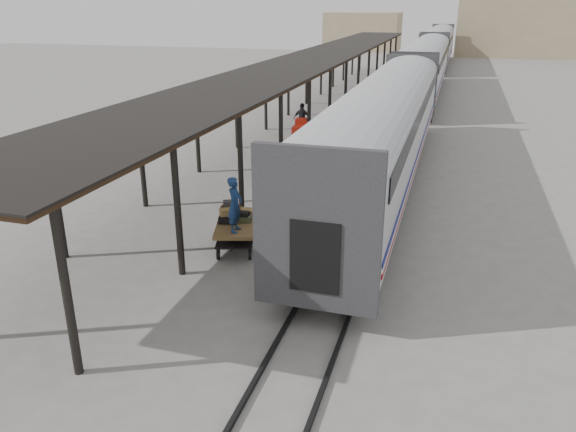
# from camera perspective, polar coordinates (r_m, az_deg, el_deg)

# --- Properties ---
(ground) EXTENTS (160.00, 160.00, 0.00)m
(ground) POSITION_cam_1_polar(r_m,az_deg,el_deg) (18.31, -4.09, -3.70)
(ground) COLOR slate
(ground) RESTS_ON ground
(train) EXTENTS (3.45, 76.01, 4.01)m
(train) POSITION_cam_1_polar(r_m,az_deg,el_deg) (49.66, 13.71, 14.67)
(train) COLOR silver
(train) RESTS_ON ground
(canopy) EXTENTS (4.90, 64.30, 4.15)m
(canopy) POSITION_cam_1_polar(r_m,az_deg,el_deg) (40.80, 3.32, 15.82)
(canopy) COLOR #422B19
(canopy) RESTS_ON ground
(rails) EXTENTS (1.54, 150.00, 0.12)m
(rails) POSITION_cam_1_polar(r_m,az_deg,el_deg) (50.19, 13.47, 11.71)
(rails) COLOR black
(rails) RESTS_ON ground
(building_far) EXTENTS (18.00, 10.00, 8.00)m
(building_far) POSITION_cam_1_polar(r_m,az_deg,el_deg) (93.95, 22.50, 17.23)
(building_far) COLOR tan
(building_far) RESTS_ON ground
(building_left) EXTENTS (12.00, 8.00, 6.00)m
(building_left) POSITION_cam_1_polar(r_m,az_deg,el_deg) (98.95, 7.62, 18.08)
(building_left) COLOR tan
(building_left) RESTS_ON ground
(baggage_cart) EXTENTS (1.87, 2.65, 0.86)m
(baggage_cart) POSITION_cam_1_polar(r_m,az_deg,el_deg) (18.48, -5.28, -1.31)
(baggage_cart) COLOR brown
(baggage_cart) RESTS_ON ground
(suitcase_stack) EXTENTS (1.30, 1.26, 0.58)m
(suitcase_stack) POSITION_cam_1_polar(r_m,az_deg,el_deg) (18.69, -5.51, 0.30)
(suitcase_stack) COLOR #363638
(suitcase_stack) RESTS_ON baggage_cart
(luggage_tug) EXTENTS (0.95, 1.47, 1.26)m
(luggage_tug) POSITION_cam_1_polar(r_m,az_deg,el_deg) (32.95, 1.38, 8.59)
(luggage_tug) COLOR maroon
(luggage_tug) RESTS_ON ground
(porter) EXTENTS (0.45, 0.66, 1.77)m
(porter) POSITION_cam_1_polar(r_m,az_deg,el_deg) (17.43, -5.41, 1.16)
(porter) COLOR navy
(porter) RESTS_ON baggage_cart
(pedestrian) EXTENTS (1.18, 0.61, 1.93)m
(pedestrian) POSITION_cam_1_polar(r_m,az_deg,el_deg) (34.51, 1.46, 9.81)
(pedestrian) COLOR black
(pedestrian) RESTS_ON ground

